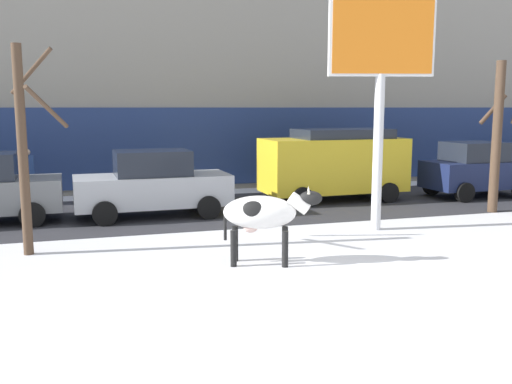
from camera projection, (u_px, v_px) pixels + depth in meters
The scene contains 12 objects.
ground_plane at pixel (342, 281), 9.79m from camera, with size 120.00×120.00×0.00m, color white.
road_strip at pixel (235, 208), 16.83m from camera, with size 60.00×5.60×0.01m, color #333338.
building_facade at pixel (190, 20), 22.50m from camera, with size 44.00×6.10×13.00m.
cow_holstein at pixel (263, 213), 10.71m from camera, with size 1.92×1.02×1.54m.
billboard at pixel (381, 52), 13.29m from camera, with size 2.50×0.79×5.56m.
car_silver_sedan at pixel (153, 184), 15.50m from camera, with size 4.26×2.10×1.84m.
car_yellow_van at pixel (334, 163), 18.12m from camera, with size 4.66×2.24×2.32m.
car_navy_hatchback at pixel (476, 170), 18.93m from camera, with size 3.56×2.02×1.86m.
pedestrian_near_billboard at pixel (28, 176), 17.50m from camera, with size 0.36×0.24×1.73m.
pedestrian_by_cars at pixel (332, 166), 20.42m from camera, with size 0.36×0.24×1.73m.
bare_tree_right_lot at pixel (497, 135), 15.96m from camera, with size 1.01×1.19×4.30m.
bare_tree_far_back at pixel (25, 144), 11.27m from camera, with size 1.15×1.59×4.25m.
Camera 1 is at (-4.15, -8.61, 3.01)m, focal length 39.35 mm.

